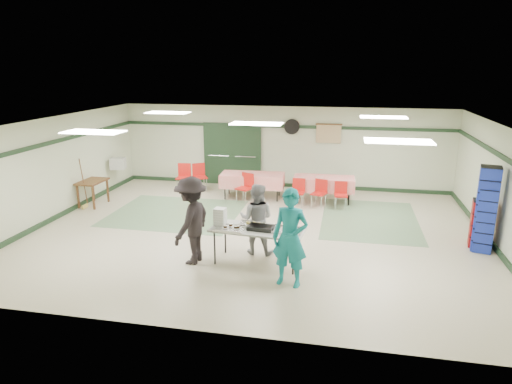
% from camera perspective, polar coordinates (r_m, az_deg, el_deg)
% --- Properties ---
extents(floor, '(11.00, 11.00, 0.00)m').
position_cam_1_polar(floor, '(11.39, 0.06, -4.96)').
color(floor, '#BDB098').
rests_on(floor, ground).
extents(ceiling, '(11.00, 11.00, 0.00)m').
position_cam_1_polar(ceiling, '(10.75, 0.06, 8.65)').
color(ceiling, silver).
rests_on(ceiling, wall_back).
extents(wall_back, '(11.00, 0.00, 11.00)m').
position_cam_1_polar(wall_back, '(15.34, 3.37, 5.62)').
color(wall_back, beige).
rests_on(wall_back, floor).
extents(wall_front, '(11.00, 0.00, 11.00)m').
position_cam_1_polar(wall_front, '(6.85, -7.39, -7.29)').
color(wall_front, beige).
rests_on(wall_front, floor).
extents(wall_left, '(0.00, 9.00, 9.00)m').
position_cam_1_polar(wall_left, '(13.19, -24.10, 2.64)').
color(wall_left, beige).
rests_on(wall_left, floor).
extents(wall_right, '(0.00, 9.00, 9.00)m').
position_cam_1_polar(wall_right, '(11.32, 28.52, 0.13)').
color(wall_right, beige).
rests_on(wall_right, floor).
extents(trim_back, '(11.00, 0.06, 0.10)m').
position_cam_1_polar(trim_back, '(15.20, 3.39, 8.20)').
color(trim_back, '#1C331E').
rests_on(trim_back, wall_back).
extents(baseboard_back, '(11.00, 0.06, 0.12)m').
position_cam_1_polar(baseboard_back, '(15.58, 3.28, 0.92)').
color(baseboard_back, '#1C331E').
rests_on(baseboard_back, floor).
extents(trim_left, '(0.06, 9.00, 0.10)m').
position_cam_1_polar(trim_left, '(13.05, -24.33, 5.62)').
color(trim_left, '#1C331E').
rests_on(trim_left, wall_back).
extents(baseboard_left, '(0.06, 9.00, 0.12)m').
position_cam_1_polar(baseboard_left, '(13.49, -23.39, -2.71)').
color(baseboard_left, '#1C331E').
rests_on(baseboard_left, floor).
extents(trim_right, '(0.06, 9.00, 0.10)m').
position_cam_1_polar(trim_right, '(11.17, 28.83, 3.60)').
color(trim_right, '#1C331E').
rests_on(trim_right, wall_back).
extents(baseboard_right, '(0.06, 9.00, 0.12)m').
position_cam_1_polar(baseboard_right, '(11.68, 27.56, -5.98)').
color(baseboard_right, '#1C331E').
rests_on(baseboard_right, floor).
extents(green_patch_a, '(3.50, 3.00, 0.01)m').
position_cam_1_polar(green_patch_a, '(12.98, -9.96, -2.59)').
color(green_patch_a, gray).
rests_on(green_patch_a, floor).
extents(green_patch_b, '(2.50, 3.50, 0.01)m').
position_cam_1_polar(green_patch_b, '(12.63, 14.00, -3.33)').
color(green_patch_b, gray).
rests_on(green_patch_b, floor).
extents(double_door_left, '(0.90, 0.06, 2.10)m').
position_cam_1_polar(double_door_left, '(15.79, -4.64, 4.77)').
color(double_door_left, gray).
rests_on(double_door_left, floor).
extents(double_door_right, '(0.90, 0.06, 2.10)m').
position_cam_1_polar(double_door_right, '(15.55, -1.26, 4.66)').
color(double_door_right, gray).
rests_on(double_door_right, floor).
extents(door_frame, '(2.00, 0.03, 2.15)m').
position_cam_1_polar(door_frame, '(15.65, -3.00, 4.70)').
color(door_frame, '#1C331E').
rests_on(door_frame, floor).
extents(wall_fan, '(0.50, 0.10, 0.50)m').
position_cam_1_polar(wall_fan, '(15.14, 4.51, 8.14)').
color(wall_fan, black).
rests_on(wall_fan, wall_back).
extents(scroll_banner, '(0.80, 0.02, 0.60)m').
position_cam_1_polar(scroll_banner, '(15.07, 9.07, 7.20)').
color(scroll_banner, tan).
rests_on(scroll_banner, wall_back).
extents(serving_table, '(1.98, 0.96, 0.76)m').
position_cam_1_polar(serving_table, '(9.39, 0.17, -4.87)').
color(serving_table, '#B3B4AE').
rests_on(serving_table, floor).
extents(sheet_tray_right, '(0.65, 0.52, 0.02)m').
position_cam_1_polar(sheet_tray_right, '(9.27, 3.92, -4.81)').
color(sheet_tray_right, silver).
rests_on(sheet_tray_right, serving_table).
extents(sheet_tray_mid, '(0.59, 0.47, 0.02)m').
position_cam_1_polar(sheet_tray_mid, '(9.54, -0.62, -4.18)').
color(sheet_tray_mid, silver).
rests_on(sheet_tray_mid, serving_table).
extents(sheet_tray_left, '(0.62, 0.50, 0.02)m').
position_cam_1_polar(sheet_tray_left, '(9.35, -3.27, -4.63)').
color(sheet_tray_left, silver).
rests_on(sheet_tray_left, serving_table).
extents(baking_pan, '(0.55, 0.38, 0.08)m').
position_cam_1_polar(baking_pan, '(9.32, 0.60, -4.47)').
color(baking_pan, black).
rests_on(baking_pan, serving_table).
extents(foam_box_stack, '(0.25, 0.23, 0.37)m').
position_cam_1_polar(foam_box_stack, '(9.55, -4.51, -3.11)').
color(foam_box_stack, white).
rests_on(foam_box_stack, serving_table).
extents(volunteer_teal, '(0.76, 0.58, 1.86)m').
position_cam_1_polar(volunteer_teal, '(8.44, 4.28, -5.75)').
color(volunteer_teal, '#137C87').
rests_on(volunteer_teal, floor).
extents(volunteer_grey, '(0.77, 0.61, 1.57)m').
position_cam_1_polar(volunteer_grey, '(9.89, 0.07, -3.38)').
color(volunteer_grey, gray).
rests_on(volunteer_grey, floor).
extents(volunteer_dark, '(0.85, 1.27, 1.83)m').
position_cam_1_polar(volunteer_dark, '(9.47, -8.07, -3.55)').
color(volunteer_dark, black).
rests_on(volunteer_dark, floor).
extents(dining_table_a, '(1.82, 0.86, 0.77)m').
position_cam_1_polar(dining_table_a, '(13.86, 8.49, 1.08)').
color(dining_table_a, red).
rests_on(dining_table_a, floor).
extents(dining_table_b, '(1.99, 0.98, 0.77)m').
position_cam_1_polar(dining_table_b, '(14.12, -0.46, 1.54)').
color(dining_table_b, red).
rests_on(dining_table_b, floor).
extents(chair_a, '(0.49, 0.49, 0.82)m').
position_cam_1_polar(chair_a, '(13.32, 8.00, 0.20)').
color(chair_a, red).
rests_on(chair_a, floor).
extents(chair_b, '(0.40, 0.40, 0.81)m').
position_cam_1_polar(chair_b, '(13.37, 5.31, 0.33)').
color(chair_b, red).
rests_on(chair_b, floor).
extents(chair_c, '(0.40, 0.40, 0.78)m').
position_cam_1_polar(chair_c, '(13.31, 10.56, -0.02)').
color(chair_c, red).
rests_on(chair_c, floor).
extents(chair_d, '(0.55, 0.55, 0.90)m').
position_cam_1_polar(chair_d, '(13.60, -1.26, 0.90)').
color(chair_d, red).
rests_on(chair_d, floor).
extents(chair_loose_a, '(0.58, 0.58, 0.90)m').
position_cam_1_polar(chair_loose_a, '(15.05, -7.09, 2.22)').
color(chair_loose_a, red).
rests_on(chair_loose_a, floor).
extents(chair_loose_b, '(0.47, 0.47, 0.91)m').
position_cam_1_polar(chair_loose_b, '(15.03, -9.00, 2.17)').
color(chair_loose_b, red).
rests_on(chair_loose_b, floor).
extents(crate_stack_blue_a, '(0.51, 0.51, 1.92)m').
position_cam_1_polar(crate_stack_blue_a, '(11.16, 26.79, -1.94)').
color(crate_stack_blue_a, '#1B29A2').
rests_on(crate_stack_blue_a, floor).
extents(crate_stack_red, '(0.49, 0.49, 1.09)m').
position_cam_1_polar(crate_stack_red, '(11.48, 26.26, -3.58)').
color(crate_stack_red, maroon).
rests_on(crate_stack_red, floor).
extents(crate_stack_blue_b, '(0.45, 0.45, 1.44)m').
position_cam_1_polar(crate_stack_blue_b, '(11.17, 26.72, -3.20)').
color(crate_stack_blue_b, '#1B29A2').
rests_on(crate_stack_blue_b, floor).
extents(printer_table, '(0.63, 0.96, 0.74)m').
position_cam_1_polar(printer_table, '(14.16, -19.78, 0.97)').
color(printer_table, brown).
rests_on(printer_table, floor).
extents(office_printer, '(0.54, 0.50, 0.36)m').
position_cam_1_polar(office_printer, '(15.45, -16.88, 3.44)').
color(office_printer, '#B0B1AC').
rests_on(office_printer, printer_table).
extents(broom, '(0.06, 0.23, 1.45)m').
position_cam_1_polar(broom, '(13.93, -20.75, 1.09)').
color(broom, brown).
rests_on(broom, floor).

